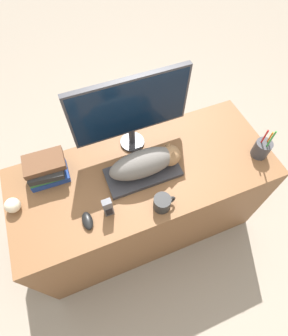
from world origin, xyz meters
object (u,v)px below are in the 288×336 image
object	(u,v)px
keyboard	(143,172)
book_stack	(46,169)
baseball	(13,205)
coffee_mug	(163,203)
monitor	(130,109)
phone	(108,208)
computer_mouse	(87,221)
cat	(148,162)
pen_cup	(262,148)

from	to	relation	value
keyboard	book_stack	bearing A→B (deg)	160.06
keyboard	baseball	size ratio (longest dim) A/B	5.25
keyboard	coffee_mug	xyz separation A→B (m)	(0.02, -0.22, 0.03)
monitor	baseball	bearing A→B (deg)	-166.23
book_stack	monitor	bearing A→B (deg)	5.10
phone	keyboard	bearing A→B (deg)	32.04
computer_mouse	cat	bearing A→B (deg)	22.59
cat	coffee_mug	bearing A→B (deg)	-92.28
cat	computer_mouse	distance (m)	0.42
monitor	phone	distance (m)	0.50
monitor	pen_cup	bearing A→B (deg)	-27.93
phone	book_stack	size ratio (longest dim) A/B	0.60
computer_mouse	pen_cup	distance (m)	1.02
baseball	phone	distance (m)	0.48
cat	phone	xyz separation A→B (m)	(-0.27, -0.15, -0.04)
keyboard	book_stack	world-z (taller)	book_stack
cat	baseball	bearing A→B (deg)	176.17
keyboard	book_stack	xyz separation A→B (m)	(-0.48, 0.17, 0.06)
monitor	computer_mouse	size ratio (longest dim) A/B	6.42
pen_cup	phone	size ratio (longest dim) A/B	1.74
pen_cup	monitor	bearing A→B (deg)	152.07
phone	baseball	bearing A→B (deg)	155.51
coffee_mug	computer_mouse	bearing A→B (deg)	171.04
computer_mouse	phone	distance (m)	0.12
coffee_mug	book_stack	world-z (taller)	book_stack
monitor	book_stack	xyz separation A→B (m)	(-0.50, -0.04, -0.21)
pen_cup	baseball	xyz separation A→B (m)	(-1.34, 0.17, -0.02)
monitor	computer_mouse	bearing A→B (deg)	-134.84
keyboard	cat	xyz separation A→B (m)	(0.03, 0.00, 0.09)
book_stack	computer_mouse	bearing A→B (deg)	-69.66
baseball	phone	xyz separation A→B (m)	(0.43, -0.20, 0.03)
coffee_mug	phone	bearing A→B (deg)	165.64
monitor	book_stack	world-z (taller)	monitor
keyboard	monitor	xyz separation A→B (m)	(0.02, 0.22, 0.27)
cat	pen_cup	xyz separation A→B (m)	(0.64, -0.12, -0.05)
cat	book_stack	world-z (taller)	cat
pen_cup	phone	xyz separation A→B (m)	(-0.90, -0.03, 0.01)
pen_cup	book_stack	size ratio (longest dim) A/B	1.05
keyboard	coffee_mug	distance (m)	0.22
cat	pen_cup	bearing A→B (deg)	-11.05
keyboard	cat	world-z (taller)	cat
monitor	phone	xyz separation A→B (m)	(-0.26, -0.37, -0.22)
baseball	book_stack	distance (m)	0.24
computer_mouse	phone	bearing A→B (deg)	3.94
coffee_mug	baseball	world-z (taller)	coffee_mug
monitor	computer_mouse	world-z (taller)	monitor
cat	computer_mouse	world-z (taller)	cat
pen_cup	baseball	bearing A→B (deg)	172.71
monitor	pen_cup	size ratio (longest dim) A/B	2.79
keyboard	computer_mouse	world-z (taller)	computer_mouse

